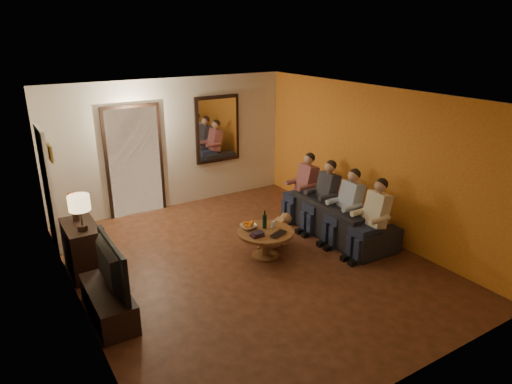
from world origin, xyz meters
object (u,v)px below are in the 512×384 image
dog (275,230)px  tv (104,267)px  bowl (249,227)px  table_lamp (80,213)px  person_c (324,199)px  sofa (339,217)px  dresser (83,249)px  person_d (304,189)px  wine_bottle (265,219)px  person_a (373,222)px  tv_stand (109,303)px  person_b (347,210)px  laptop (281,235)px  coffee_table (265,244)px

dog → tv: bearing=-170.6°
bowl → tv: bearing=-167.0°
table_lamp → person_c: (4.06, -0.48, -0.45)m
sofa → bowl: size_ratio=8.59×
dresser → table_lamp: 0.69m
dog → bowl: (-0.54, -0.02, 0.20)m
person_c → person_d: bearing=90.0°
wine_bottle → bowl: bearing=152.4°
table_lamp → person_a: 4.41m
tv_stand → sofa: (4.16, 0.35, 0.13)m
person_a → person_d: bearing=90.0°
person_b → dresser: bearing=162.2°
tv → sofa: 4.19m
tv_stand → wine_bottle: wine_bottle is taller
wine_bottle → laptop: bearing=-82.5°
person_b → person_c: (0.00, 0.60, 0.00)m
person_c → wine_bottle: bearing=-171.3°
person_d → laptop: bearing=-138.7°
dresser → bowl: 2.54m
table_lamp → bowl: 2.54m
sofa → wine_bottle: wine_bottle is taller
tv → sofa: tv is taller
person_a → wine_bottle: (-1.41, 0.98, 0.01)m
person_a → bowl: (-1.64, 1.10, -0.12)m
bowl → wine_bottle: bearing=-27.6°
person_d → dog: size_ratio=2.14×
coffee_table → bowl: (-0.18, 0.22, 0.26)m
coffee_table → bowl: size_ratio=3.50×
person_a → laptop: person_a is taller
person_a → laptop: size_ratio=3.65×
table_lamp → person_d: table_lamp is taller
person_a → dog: bearing=134.5°
dresser → person_a: 4.48m
person_a → bowl: 1.98m
tv → person_b: (4.06, 0.05, -0.12)m
person_b → dog: (-1.11, 0.53, -0.32)m
tv_stand → sofa: 4.17m
person_b → wine_bottle: bearing=164.9°
dog → bowl: bearing=-179.1°
sofa → coffee_table: (-1.56, -0.02, -0.10)m
dresser → person_b: (4.06, -1.30, 0.21)m
tv → bowl: tv is taller
tv_stand → person_d: bearing=17.2°
laptop → wine_bottle: bearing=76.9°
bowl → laptop: bowl is taller
table_lamp → person_a: bearing=-22.5°
sofa → person_a: 0.95m
dresser → coffee_table: (2.59, -1.02, -0.16)m
dresser → sofa: size_ratio=0.39×
dog → coffee_table: size_ratio=0.62×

